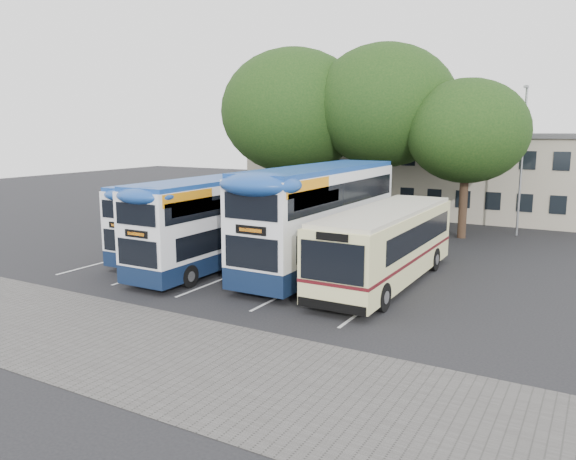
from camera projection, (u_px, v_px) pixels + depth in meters
The scene contains 12 objects.
ground at pixel (263, 309), 20.58m from camera, with size 120.00×120.00×0.00m, color black.
paving_strip at pixel (122, 343), 17.27m from camera, with size 40.00×6.00×0.01m, color #595654.
bay_lines at pixel (252, 268), 26.68m from camera, with size 14.12×11.00×0.01m.
depot_building at pixel (449, 173), 43.13m from camera, with size 32.40×8.40×6.20m.
lamp_post at pixel (522, 153), 33.86m from camera, with size 0.25×1.05×9.06m.
tree_left at pixel (294, 111), 38.49m from camera, with size 9.98×9.98×11.96m.
tree_mid at pixel (385, 106), 36.13m from camera, with size 9.27×9.27×11.93m.
tree_right at pixel (467, 131), 32.95m from camera, with size 7.19×7.19×9.45m.
bus_dd_left at pixel (186, 214), 29.12m from camera, with size 2.27×9.36×3.90m.
bus_dd_mid at pixel (215, 219), 26.37m from camera, with size 2.47×10.19×4.24m.
bus_dd_right at pixel (321, 214), 25.85m from camera, with size 2.82×11.61×4.84m.
bus_single at pixel (387, 241), 23.78m from camera, with size 2.75×10.79×3.22m.
Camera 1 is at (10.52, -16.73, 6.50)m, focal length 35.00 mm.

